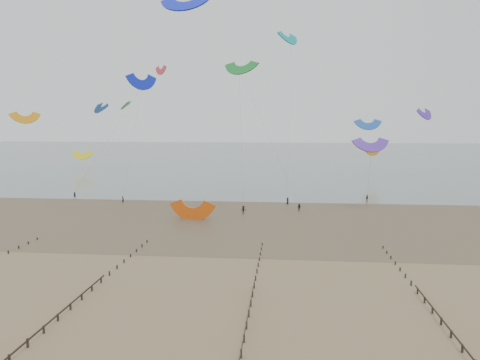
% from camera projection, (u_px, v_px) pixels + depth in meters
% --- Properties ---
extents(ground, '(500.00, 500.00, 0.00)m').
position_uv_depth(ground, '(226.00, 269.00, 59.81)').
color(ground, brown).
rests_on(ground, ground).
extents(sea_and_shore, '(500.00, 665.00, 0.03)m').
position_uv_depth(sea_and_shore, '(228.00, 215.00, 94.17)').
color(sea_and_shore, '#475654').
rests_on(sea_and_shore, ground).
extents(groynes, '(72.16, 50.16, 1.00)m').
position_uv_depth(groynes, '(245.00, 335.00, 40.56)').
color(groynes, black).
rests_on(groynes, ground).
extents(kitesurfer_lead, '(0.68, 0.63, 1.55)m').
position_uv_depth(kitesurfer_lead, '(123.00, 200.00, 108.11)').
color(kitesurfer_lead, black).
rests_on(kitesurfer_lead, ground).
extents(kitesurfers, '(121.92, 26.71, 1.85)m').
position_uv_depth(kitesurfers, '(399.00, 201.00, 105.11)').
color(kitesurfers, black).
rests_on(kitesurfers, ground).
extents(grounded_kite, '(8.50, 7.12, 4.20)m').
position_uv_depth(grounded_kite, '(192.00, 219.00, 90.28)').
color(grounded_kite, '#E4540E').
rests_on(grounded_kite, ground).
extents(kites_airborne, '(243.74, 106.57, 41.30)m').
position_uv_depth(kites_airborne, '(236.00, 113.00, 142.29)').
color(kites_airborne, '#4D23AB').
rests_on(kites_airborne, ground).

